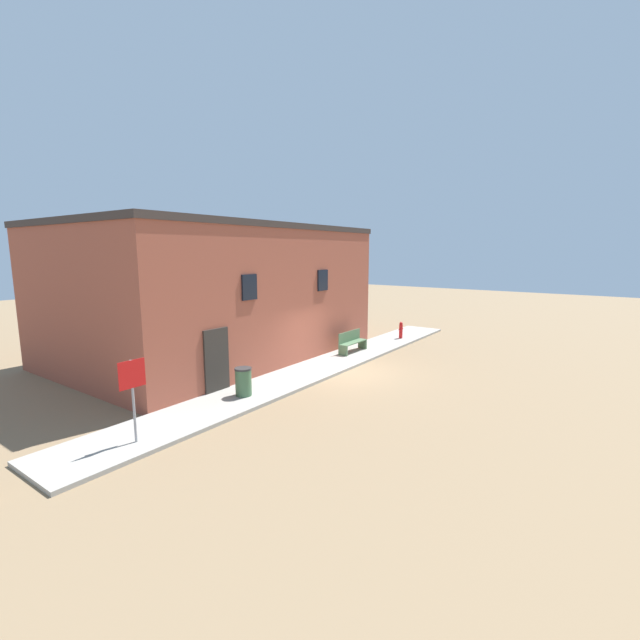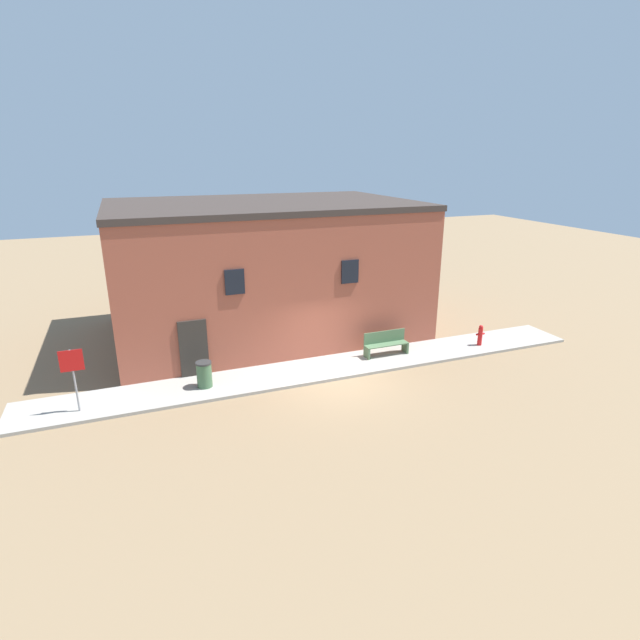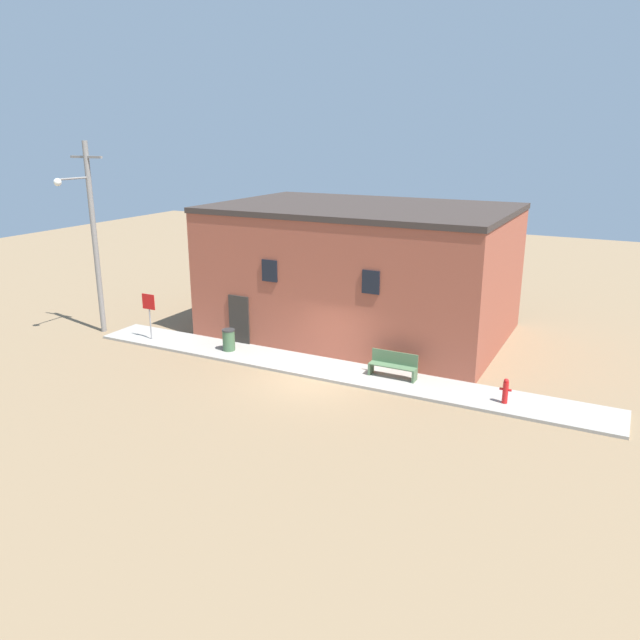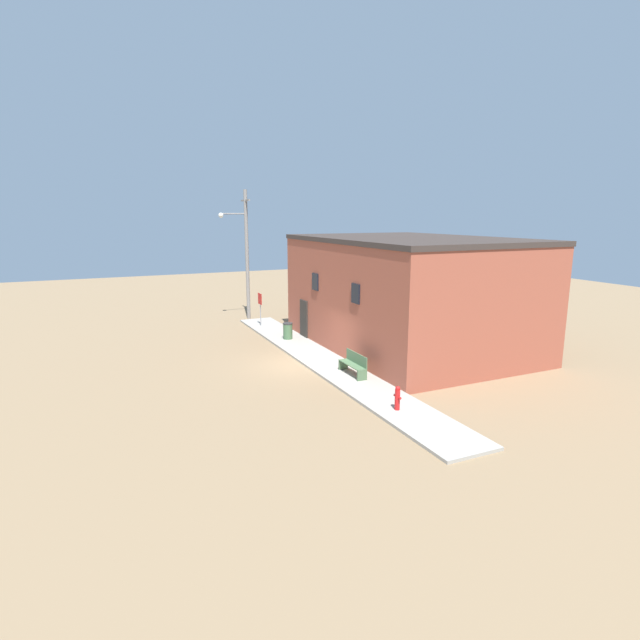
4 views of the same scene
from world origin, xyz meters
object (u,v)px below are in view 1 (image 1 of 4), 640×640
(fire_hydrant, at_px, (401,330))
(bench, at_px, (352,342))
(trash_bin, at_px, (243,382))
(stop_sign, at_px, (133,385))

(fire_hydrant, bearing_deg, bench, 173.08)
(bench, relative_size, trash_bin, 1.98)
(fire_hydrant, xyz_separation_m, stop_sign, (-15.27, -0.13, 0.99))
(fire_hydrant, height_order, bench, bench)
(fire_hydrant, xyz_separation_m, bench, (-4.18, 0.51, 0.03))
(stop_sign, distance_m, bench, 11.15)
(fire_hydrant, height_order, trash_bin, trash_bin)
(fire_hydrant, distance_m, stop_sign, 15.30)
(stop_sign, bearing_deg, fire_hydrant, 0.49)
(stop_sign, distance_m, trash_bin, 4.05)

